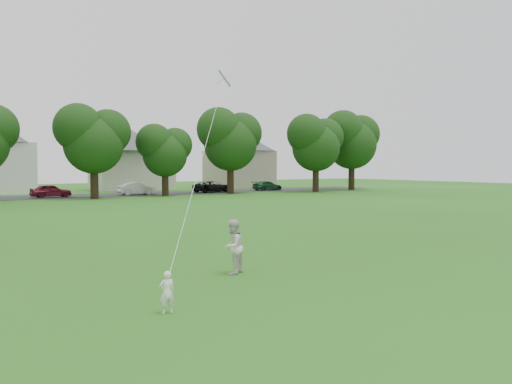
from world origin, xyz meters
TOP-DOWN VIEW (x-y plane):
  - ground at (0.00, 0.00)m, footprint 160.00×160.00m
  - street at (0.00, 42.00)m, footprint 90.00×7.00m
  - toddler at (-1.58, -0.23)m, footprint 0.33×0.23m
  - older_boy at (1.47, 2.27)m, footprint 0.94×0.89m
  - kite at (1.53, 4.02)m, footprint 3.52×4.73m
  - tree_row at (1.85, 36.38)m, footprint 81.16×9.53m
  - parked_cars at (2.12, 41.00)m, footprint 62.18×2.58m

SIDE VIEW (x-z plane):
  - ground at x=0.00m, z-range 0.00..0.00m
  - street at x=0.00m, z-range 0.00..0.01m
  - toddler at x=-1.58m, z-range 0.00..0.88m
  - parked_cars at x=2.12m, z-range -0.01..1.26m
  - older_boy at x=1.47m, z-range 0.00..1.53m
  - kite at x=1.53m, z-range -2.43..9.69m
  - tree_row at x=1.85m, z-range 1.23..11.45m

